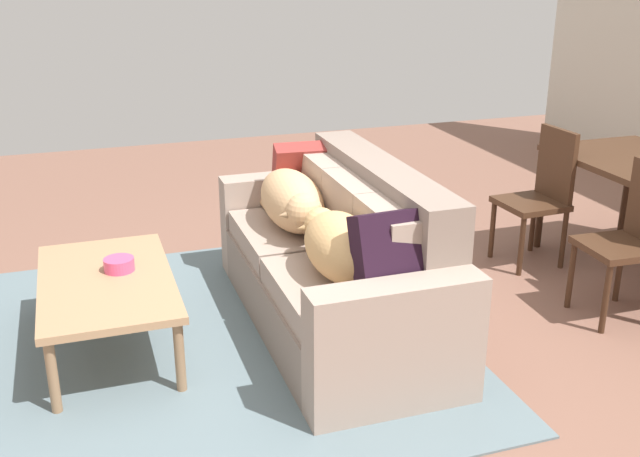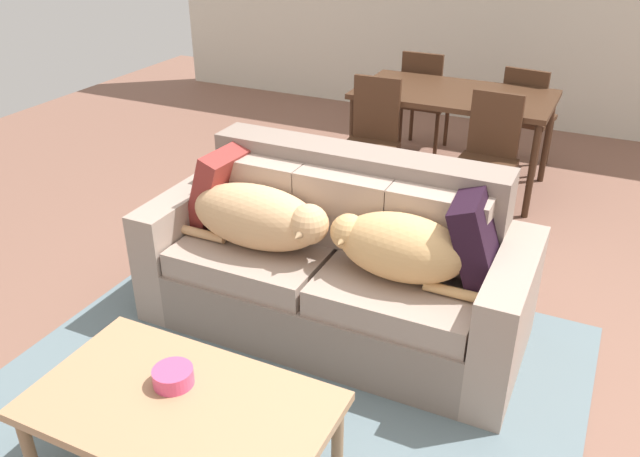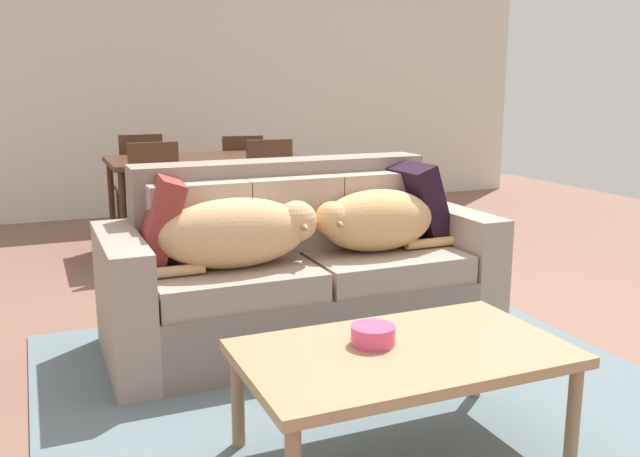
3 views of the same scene
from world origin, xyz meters
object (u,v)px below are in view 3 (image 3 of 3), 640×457
(dining_chair_near_right, at_px, (274,195))
(dog_on_right_cushion, at_px, (374,220))
(bowl_on_coffee_table, at_px, (373,335))
(dining_chair_far_left, at_px, (141,182))
(dining_table, at_px, (204,165))
(throw_pillow_by_left_arm, at_px, (157,223))
(coffee_table, at_px, (403,359))
(dining_chair_near_left, at_px, (159,203))
(dog_on_left_cushion, at_px, (240,232))
(throw_pillow_by_right_arm, at_px, (414,203))
(couch, at_px, (299,272))
(dining_chair_far_right, at_px, (242,178))

(dining_chair_near_right, bearing_deg, dog_on_right_cushion, -89.17)
(bowl_on_coffee_table, height_order, dining_chair_far_left, dining_chair_far_left)
(dining_chair_far_left, bearing_deg, dining_chair_near_right, 125.98)
(dining_table, xyz_separation_m, dining_chair_far_left, (-0.42, 0.60, -0.19))
(throw_pillow_by_left_arm, bearing_deg, bowl_on_coffee_table, -66.32)
(coffee_table, height_order, dining_chair_near_left, dining_chair_near_left)
(coffee_table, relative_size, dining_chair_near_right, 1.27)
(dog_on_left_cushion, xyz_separation_m, dining_chair_far_left, (-0.03, 2.92, -0.14))
(throw_pillow_by_right_arm, xyz_separation_m, bowl_on_coffee_table, (-0.90, -1.25, -0.22))
(coffee_table, bearing_deg, couch, 85.83)
(dog_on_right_cushion, relative_size, throw_pillow_by_right_arm, 1.72)
(dining_table, bearing_deg, dining_chair_far_right, 49.46)
(couch, relative_size, dining_chair_near_left, 2.17)
(dining_table, distance_m, dining_chair_far_left, 0.75)
(dining_chair_far_left, bearing_deg, dining_chair_near_left, 87.32)
(coffee_table, height_order, bowl_on_coffee_table, bowl_on_coffee_table)
(couch, height_order, coffee_table, couch)
(throw_pillow_by_left_arm, distance_m, dining_chair_far_right, 2.94)
(coffee_table, bearing_deg, dining_chair_far_left, 94.30)
(couch, xyz_separation_m, dining_chair_far_right, (0.50, 2.72, 0.13))
(dog_on_right_cushion, height_order, coffee_table, dog_on_right_cushion)
(coffee_table, distance_m, dining_chair_near_right, 2.95)
(throw_pillow_by_left_arm, xyz_separation_m, dining_chair_near_right, (1.15, 1.58, -0.18))
(dining_chair_near_left, bearing_deg, dining_chair_far_left, 84.72)
(dog_on_right_cushion, bearing_deg, dog_on_left_cushion, -177.77)
(coffee_table, xyz_separation_m, dining_chair_near_right, (0.52, 2.90, 0.13))
(dining_chair_near_right, bearing_deg, bowl_on_coffee_table, -99.45)
(dining_table, bearing_deg, throw_pillow_by_right_arm, -71.74)
(dining_chair_near_left, bearing_deg, dog_on_left_cushion, -90.24)
(dog_on_left_cushion, height_order, throw_pillow_by_right_arm, throw_pillow_by_right_arm)
(dog_on_right_cushion, distance_m, coffee_table, 1.26)
(dog_on_right_cushion, xyz_separation_m, dining_table, (-0.35, 2.30, 0.05))
(bowl_on_coffee_table, bearing_deg, dog_on_left_cushion, 100.38)
(dog_on_right_cushion, relative_size, throw_pillow_by_left_arm, 1.72)
(dog_on_left_cushion, height_order, coffee_table, dog_on_left_cushion)
(dog_on_left_cushion, relative_size, dog_on_right_cushion, 1.16)
(dog_on_left_cushion, relative_size, bowl_on_coffee_table, 5.65)
(throw_pillow_by_right_arm, distance_m, dining_chair_near_right, 1.62)
(bowl_on_coffee_table, bearing_deg, dining_chair_near_left, 95.47)
(throw_pillow_by_left_arm, height_order, coffee_table, throw_pillow_by_left_arm)
(coffee_table, xyz_separation_m, bowl_on_coffee_table, (-0.08, 0.08, 0.08))
(couch, relative_size, dining_chair_far_right, 2.29)
(bowl_on_coffee_table, height_order, dining_table, dining_table)
(dining_table, relative_size, dining_chair_far_right, 1.69)
(bowl_on_coffee_table, bearing_deg, couch, 81.65)
(dining_chair_near_left, xyz_separation_m, dining_chair_near_right, (0.88, 0.01, 0.00))
(couch, height_order, throw_pillow_by_left_arm, couch)
(throw_pillow_by_left_arm, height_order, throw_pillow_by_right_arm, throw_pillow_by_right_arm)
(dining_chair_near_right, relative_size, dining_chair_far_left, 1.00)
(couch, distance_m, throw_pillow_by_left_arm, 0.79)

